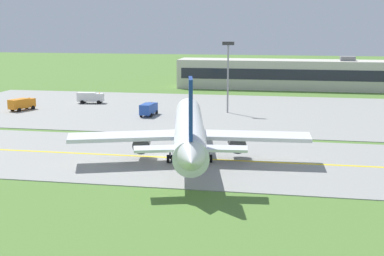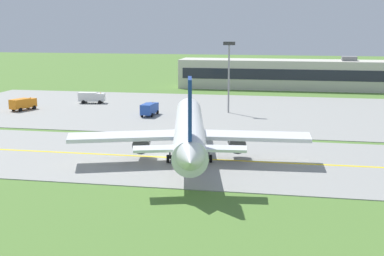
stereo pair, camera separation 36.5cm
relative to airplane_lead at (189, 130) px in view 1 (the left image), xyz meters
The scene contains 12 objects.
ground_plane 5.78m from the airplane_lead, behind, with size 500.00×500.00×0.00m, color #517A33.
taxiway_strip 5.74m from the airplane_lead, behind, with size 240.00×28.00×0.10m, color gray.
apron_pad 43.13m from the airplane_lead, 81.97° to the left, with size 140.00×52.00×0.10m, color gray.
taxiway_centreline 5.70m from the airplane_lead, behind, with size 220.00×0.60×0.01m, color yellow.
airplane_lead is the anchor object (origin of this frame).
service_truck_baggage 36.99m from the airplane_lead, 113.79° to the left, with size 2.58×6.09×2.60m.
service_truck_fuel 58.21m from the airplane_lead, 124.26° to the left, with size 6.22×2.96×2.60m.
service_truck_catering 56.01m from the airplane_lead, 140.69° to the left, with size 4.01×6.34×2.60m.
terminal_building 87.23m from the airplane_lead, 80.52° to the left, with size 67.33×10.94×9.37m.
apron_light_mast 40.88m from the airplane_lead, 89.71° to the left, with size 2.40×0.50×14.70m.
traffic_cone_near_edge 17.05m from the airplane_lead, 123.82° to the left, with size 0.44×0.44×0.60m, color orange.
traffic_cone_mid_edge 23.42m from the airplane_lead, 147.95° to the left, with size 0.44×0.44×0.60m, color orange.
Camera 1 is at (17.97, -72.29, 18.51)m, focal length 51.49 mm.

